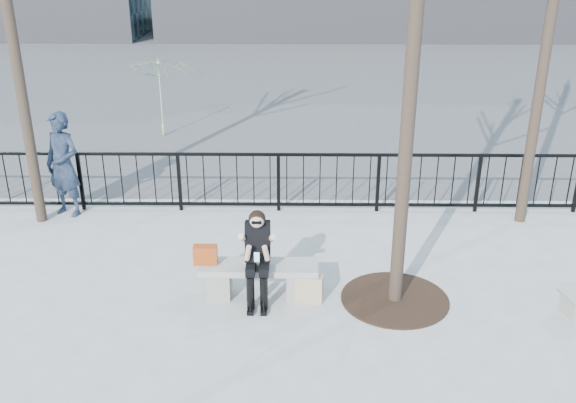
{
  "coord_description": "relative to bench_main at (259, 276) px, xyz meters",
  "views": [
    {
      "loc": [
        0.51,
        -7.82,
        4.73
      ],
      "look_at": [
        0.4,
        0.8,
        1.1
      ],
      "focal_mm": 40.0,
      "sensor_mm": 36.0,
      "label": 1
    }
  ],
  "objects": [
    {
      "name": "shopping_bag",
      "position": [
        0.68,
        -0.15,
        -0.1
      ],
      "size": [
        0.44,
        0.23,
        0.39
      ],
      "primitive_type": "cube",
      "rotation": [
        0.0,
        0.0,
        -0.19
      ],
      "color": "beige",
      "rests_on": "ground"
    },
    {
      "name": "handbag",
      "position": [
        -0.73,
        0.02,
        0.32
      ],
      "size": [
        0.33,
        0.16,
        0.27
      ],
      "primitive_type": "cube",
      "rotation": [
        0.0,
        0.0,
        0.02
      ],
      "color": "#A53F14",
      "rests_on": "bench_main"
    },
    {
      "name": "standing_man",
      "position": [
        -3.6,
        2.8,
        0.64
      ],
      "size": [
        0.81,
        0.68,
        1.89
      ],
      "primitive_type": "imported",
      "rotation": [
        0.0,
        0.0,
        -0.39
      ],
      "color": "black",
      "rests_on": "ground"
    },
    {
      "name": "bench_main",
      "position": [
        0.0,
        0.0,
        0.0
      ],
      "size": [
        1.65,
        0.46,
        0.49
      ],
      "color": "gray",
      "rests_on": "ground"
    },
    {
      "name": "vendor_umbrella",
      "position": [
        -2.82,
        7.58,
        0.68
      ],
      "size": [
        2.34,
        2.38,
        1.95
      ],
      "primitive_type": "imported",
      "rotation": [
        0.0,
        0.0,
        -0.1
      ],
      "color": "#DEF035",
      "rests_on": "ground"
    },
    {
      "name": "ground",
      "position": [
        0.0,
        0.0,
        -0.3
      ],
      "size": [
        120.0,
        120.0,
        0.0
      ],
      "primitive_type": "plane",
      "color": "#9B9C97",
      "rests_on": "ground"
    },
    {
      "name": "street_surface",
      "position": [
        0.0,
        15.0,
        -0.3
      ],
      "size": [
        60.0,
        23.0,
        0.01
      ],
      "primitive_type": "cube",
      "color": "#474747",
      "rests_on": "ground"
    },
    {
      "name": "railing",
      "position": [
        0.0,
        3.0,
        0.25
      ],
      "size": [
        14.0,
        0.06,
        1.1
      ],
      "color": "black",
      "rests_on": "ground"
    },
    {
      "name": "tree_grate",
      "position": [
        1.9,
        -0.1,
        -0.29
      ],
      "size": [
        1.5,
        1.5,
        0.02
      ],
      "primitive_type": "cylinder",
      "color": "black",
      "rests_on": "ground"
    },
    {
      "name": "seated_woman",
      "position": [
        0.0,
        -0.16,
        0.37
      ],
      "size": [
        0.5,
        0.64,
        1.34
      ],
      "color": "black",
      "rests_on": "ground"
    }
  ]
}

